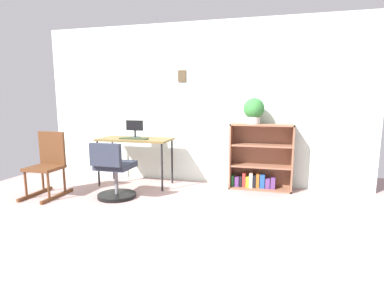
# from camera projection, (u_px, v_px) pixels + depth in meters

# --- Properties ---
(ground_plane) EXTENTS (6.24, 6.24, 0.00)m
(ground_plane) POSITION_uv_depth(u_px,v_px,m) (146.00, 233.00, 3.17)
(ground_plane) COLOR #A78783
(wall_back) EXTENTS (5.20, 0.12, 2.48)m
(wall_back) POSITION_uv_depth(u_px,v_px,m) (199.00, 104.00, 5.00)
(wall_back) COLOR silver
(wall_back) RESTS_ON ground_plane
(desk) EXTENTS (1.12, 0.53, 0.73)m
(desk) POSITION_uv_depth(u_px,v_px,m) (135.00, 142.00, 4.86)
(desk) COLOR brown
(desk) RESTS_ON ground_plane
(monitor) EXTENTS (0.28, 0.19, 0.27)m
(monitor) POSITION_uv_depth(u_px,v_px,m) (135.00, 129.00, 4.92)
(monitor) COLOR #262628
(monitor) RESTS_ON desk
(keyboard) EXTENTS (0.43, 0.13, 0.02)m
(keyboard) POSITION_uv_depth(u_px,v_px,m) (134.00, 138.00, 4.77)
(keyboard) COLOR #2A3621
(keyboard) RESTS_ON desk
(office_chair) EXTENTS (0.52, 0.55, 0.78)m
(office_chair) POSITION_uv_depth(u_px,v_px,m) (114.00, 174.00, 4.22)
(office_chair) COLOR black
(office_chair) RESTS_ON ground_plane
(rocking_chair) EXTENTS (0.42, 0.64, 0.88)m
(rocking_chair) POSITION_uv_depth(u_px,v_px,m) (48.00, 164.00, 4.36)
(rocking_chair) COLOR #56311A
(rocking_chair) RESTS_ON ground_plane
(bookshelf_low) EXTENTS (0.91, 0.30, 0.97)m
(bookshelf_low) POSITION_uv_depth(u_px,v_px,m) (260.00, 160.00, 4.70)
(bookshelf_low) COLOR brown
(bookshelf_low) RESTS_ON ground_plane
(potted_plant_on_shelf) EXTENTS (0.30, 0.30, 0.37)m
(potted_plant_on_shelf) POSITION_uv_depth(u_px,v_px,m) (254.00, 110.00, 4.55)
(potted_plant_on_shelf) COLOR #B7B2A8
(potted_plant_on_shelf) RESTS_ON bookshelf_low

